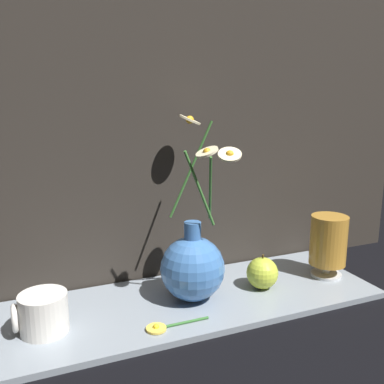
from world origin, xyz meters
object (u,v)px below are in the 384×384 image
object	(u,v)px
vase_with_flowers	(192,266)
yellow_mug	(42,313)
orange_fruit	(262,273)
tea_glass	(328,242)

from	to	relation	value
vase_with_flowers	yellow_mug	size ratio (longest dim) A/B	3.91
vase_with_flowers	orange_fruit	size ratio (longest dim) A/B	4.84
vase_with_flowers	tea_glass	xyz separation A→B (m)	(0.33, -0.01, 0.01)
tea_glass	orange_fruit	size ratio (longest dim) A/B	1.87
vase_with_flowers	orange_fruit	bearing A→B (deg)	-3.01
yellow_mug	orange_fruit	world-z (taller)	orange_fruit
yellow_mug	orange_fruit	xyz separation A→B (m)	(0.44, 0.00, -0.00)
orange_fruit	yellow_mug	bearing A→B (deg)	-179.64
yellow_mug	tea_glass	size ratio (longest dim) A/B	0.66
orange_fruit	vase_with_flowers	bearing A→B (deg)	176.99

